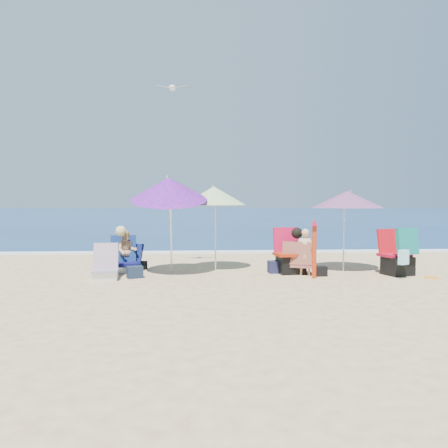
{
  "coord_description": "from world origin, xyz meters",
  "views": [
    {
      "loc": [
        -0.86,
        -8.91,
        1.62
      ],
      "look_at": [
        -0.3,
        1.0,
        1.1
      ],
      "focal_mm": 36.57,
      "sensor_mm": 36.0,
      "label": 1
    }
  ],
  "objects": [
    {
      "name": "furled_umbrella",
      "position": [
        1.54,
        0.36,
        0.68
      ],
      "size": [
        0.17,
        0.19,
        1.23
      ],
      "color": "#B72D0D",
      "rests_on": "ground"
    },
    {
      "name": "camp_chair_left",
      "position": [
        1.16,
        1.02,
        0.3
      ],
      "size": [
        0.7,
        0.7,
        1.01
      ],
      "color": "#A1250B",
      "rests_on": "ground"
    },
    {
      "name": "camp_chair_right",
      "position": [
        3.44,
        0.63,
        0.38
      ],
      "size": [
        0.73,
        1.04,
        1.04
      ],
      "color": "#AB0C26",
      "rests_on": "ground"
    },
    {
      "name": "chair_rainbow",
      "position": [
        -2.78,
        0.49,
        0.19
      ],
      "size": [
        0.59,
        0.71,
        0.72
      ],
      "color": "#CB6C47",
      "rests_on": "ground"
    },
    {
      "name": "umbrella_blue",
      "position": [
        -1.49,
        0.92,
        1.87
      ],
      "size": [
        1.68,
        1.75,
        2.28
      ],
      "color": "white",
      "rests_on": "ground"
    },
    {
      "name": "orange_item",
      "position": [
        3.96,
        0.19,
        0.02
      ],
      "size": [
        0.28,
        0.21,
        0.03
      ],
      "color": "orange",
      "rests_on": "ground"
    },
    {
      "name": "chair_navy",
      "position": [
        -2.4,
        1.46,
        0.16
      ],
      "size": [
        0.58,
        0.67,
        0.62
      ],
      "color": "#0E1F4F",
      "rests_on": "ground"
    },
    {
      "name": "person_center",
      "position": [
        1.38,
        0.79,
        0.49
      ],
      "size": [
        0.83,
        0.67,
        1.02
      ],
      "color": "tan",
      "rests_on": "ground"
    },
    {
      "name": "seagull",
      "position": [
        -1.44,
        1.69,
        4.18
      ],
      "size": [
        0.73,
        0.33,
        0.13
      ],
      "color": "white"
    },
    {
      "name": "sea",
      "position": [
        0.0,
        45.0,
        -0.05
      ],
      "size": [
        120.0,
        80.0,
        0.12
      ],
      "color": "navy",
      "rests_on": "ground"
    },
    {
      "name": "foam",
      "position": [
        0.0,
        5.1,
        0.02
      ],
      "size": [
        120.0,
        0.5,
        0.04
      ],
      "color": "white",
      "rests_on": "ground"
    },
    {
      "name": "umbrella_turquoise",
      "position": [
        2.52,
        1.26,
        1.64
      ],
      "size": [
        1.7,
        1.7,
        1.86
      ],
      "color": "white",
      "rests_on": "ground"
    },
    {
      "name": "bag_navy_b",
      "position": [
        0.88,
        1.1,
        0.13
      ],
      "size": [
        0.39,
        0.31,
        0.27
      ],
      "color": "#1B1E3B",
      "rests_on": "ground"
    },
    {
      "name": "bag_black_a",
      "position": [
        -2.22,
        1.75,
        0.1
      ],
      "size": [
        0.33,
        0.29,
        0.2
      ],
      "color": "black",
      "rests_on": "ground"
    },
    {
      "name": "bag_black_b",
      "position": [
        1.74,
        0.62,
        0.1
      ],
      "size": [
        0.28,
        0.21,
        0.21
      ],
      "color": "black",
      "rests_on": "ground"
    },
    {
      "name": "ground",
      "position": [
        0.0,
        0.0,
        0.0
      ],
      "size": [
        120.0,
        120.0,
        0.0
      ],
      "color": "#D8BC84",
      "rests_on": "ground"
    },
    {
      "name": "umbrella_striped",
      "position": [
        -0.5,
        1.59,
        1.72
      ],
      "size": [
        1.93,
        1.93,
        1.97
      ],
      "color": "silver",
      "rests_on": "ground"
    },
    {
      "name": "person_left",
      "position": [
        -2.49,
        1.4,
        0.48
      ],
      "size": [
        0.68,
        0.74,
        1.05
      ],
      "color": "tan",
      "rests_on": "ground"
    },
    {
      "name": "bag_navy_a",
      "position": [
        -2.19,
        0.6,
        0.12
      ],
      "size": [
        0.37,
        0.32,
        0.24
      ],
      "color": "#192438",
      "rests_on": "ground"
    }
  ]
}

